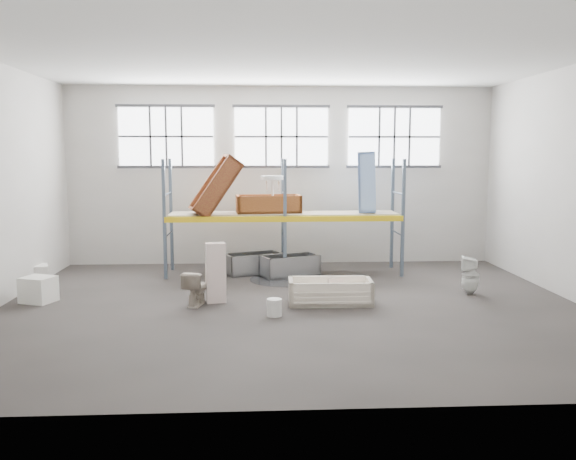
{
  "coord_description": "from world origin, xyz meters",
  "views": [
    {
      "loc": [
        -0.73,
        -11.97,
        3.13
      ],
      "look_at": [
        0.0,
        1.5,
        1.4
      ],
      "focal_mm": 37.25,
      "sensor_mm": 36.0,
      "label": 1
    }
  ],
  "objects": [
    {
      "name": "wall_back",
      "position": [
        0.0,
        5.05,
        2.5
      ],
      "size": [
        12.0,
        0.1,
        5.0
      ],
      "primitive_type": "cube",
      "color": "#B7B2AA",
      "rests_on": "ground"
    },
    {
      "name": "bucket",
      "position": [
        -0.39,
        -0.7,
        0.17
      ],
      "size": [
        0.38,
        0.38,
        0.34
      ],
      "primitive_type": "cylinder",
      "rotation": [
        0.0,
        0.0,
        0.36
      ],
      "color": "silver",
      "rests_on": "floor"
    },
    {
      "name": "rack_upright_mb",
      "position": [
        0.0,
        4.1,
        1.5
      ],
      "size": [
        0.08,
        0.08,
        3.0
      ],
      "primitive_type": "cube",
      "color": "slate",
      "rests_on": "floor"
    },
    {
      "name": "window_right",
      "position": [
        3.2,
        4.94,
        3.6
      ],
      "size": [
        2.6,
        0.04,
        1.6
      ],
      "primitive_type": "cube",
      "color": "white",
      "rests_on": "wall_back"
    },
    {
      "name": "rack_upright_lb",
      "position": [
        -3.0,
        4.1,
        1.5
      ],
      "size": [
        0.08,
        0.08,
        3.0
      ],
      "primitive_type": "cube",
      "color": "slate",
      "rests_on": "floor"
    },
    {
      "name": "rust_tub_tilted",
      "position": [
        -1.74,
        3.34,
        2.29
      ],
      "size": [
        1.5,
        1.08,
        1.65
      ],
      "primitive_type": null,
      "rotation": [
        0.0,
        -0.96,
        0.23
      ],
      "color": "brown",
      "rests_on": "shelf_deck"
    },
    {
      "name": "steel_tub_left",
      "position": [
        -0.8,
        3.5,
        0.27
      ],
      "size": [
        1.61,
        1.18,
        0.54
      ],
      "primitive_type": null,
      "rotation": [
        0.0,
        0.0,
        0.38
      ],
      "color": "#95999C",
      "rests_on": "floor"
    },
    {
      "name": "rack_beam_front",
      "position": [
        0.0,
        2.9,
        1.5
      ],
      "size": [
        6.0,
        0.1,
        0.14
      ],
      "primitive_type": "cube",
      "color": "yellow",
      "rests_on": "floor"
    },
    {
      "name": "rack_upright_ra",
      "position": [
        3.0,
        2.9,
        1.5
      ],
      "size": [
        0.08,
        0.08,
        3.0
      ],
      "primitive_type": "cube",
      "color": "slate",
      "rests_on": "floor"
    },
    {
      "name": "toilet_white",
      "position": [
        4.05,
        0.89,
        0.43
      ],
      "size": [
        0.49,
        0.48,
        0.86
      ],
      "primitive_type": "imported",
      "rotation": [
        0.0,
        0.0,
        -1.85
      ],
      "color": "white",
      "rests_on": "floor"
    },
    {
      "name": "carton_near",
      "position": [
        -5.35,
        0.68,
        0.27
      ],
      "size": [
        0.78,
        0.73,
        0.54
      ],
      "primitive_type": "cube",
      "rotation": [
        0.0,
        0.0,
        -0.37
      ],
      "color": "white",
      "rests_on": "floor"
    },
    {
      "name": "rack_upright_ma",
      "position": [
        0.0,
        2.9,
        1.5
      ],
      "size": [
        0.08,
        0.08,
        3.0
      ],
      "primitive_type": "cube",
      "color": "slate",
      "rests_on": "floor"
    },
    {
      "name": "rack_upright_la",
      "position": [
        -3.0,
        2.9,
        1.5
      ],
      "size": [
        0.08,
        0.08,
        3.0
      ],
      "primitive_type": "cube",
      "color": "slate",
      "rests_on": "floor"
    },
    {
      "name": "wet_patch",
      "position": [
        0.0,
        2.7,
        0.0
      ],
      "size": [
        1.8,
        1.8,
        0.0
      ],
      "primitive_type": "cylinder",
      "color": "black",
      "rests_on": "floor"
    },
    {
      "name": "bathtub_beige",
      "position": [
        0.82,
        0.23,
        0.26
      ],
      "size": [
        1.76,
        0.87,
        0.51
      ],
      "primitive_type": null,
      "rotation": [
        0.0,
        0.0,
        -0.03
      ],
      "color": "white",
      "rests_on": "floor"
    },
    {
      "name": "ceiling",
      "position": [
        0.0,
        0.0,
        5.05
      ],
      "size": [
        12.0,
        10.0,
        0.1
      ],
      "primitive_type": "cube",
      "color": "silver",
      "rests_on": "ground"
    },
    {
      "name": "rack_beam_back",
      "position": [
        0.0,
        4.1,
        1.5
      ],
      "size": [
        6.0,
        0.1,
        0.14
      ],
      "primitive_type": "cube",
      "color": "yellow",
      "rests_on": "floor"
    },
    {
      "name": "carton_far",
      "position": [
        -6.05,
        2.5,
        0.23
      ],
      "size": [
        0.71,
        0.71,
        0.46
      ],
      "primitive_type": "cube",
      "rotation": [
        0.0,
        0.0,
        0.37
      ],
      "color": "white",
      "rests_on": "floor"
    },
    {
      "name": "shelf_deck",
      "position": [
        0.0,
        3.5,
        1.58
      ],
      "size": [
        5.9,
        1.1,
        0.03
      ],
      "primitive_type": "cube",
      "color": "gray",
      "rests_on": "floor"
    },
    {
      "name": "cistern_tall",
      "position": [
        -1.59,
        0.46,
        0.63
      ],
      "size": [
        0.45,
        0.34,
        1.27
      ],
      "primitive_type": "cube",
      "rotation": [
        0.0,
        0.0,
        0.19
      ],
      "color": "silver",
      "rests_on": "floor"
    },
    {
      "name": "sink_on_shelf",
      "position": [
        -0.29,
        3.38,
        2.09
      ],
      "size": [
        0.61,
        0.49,
        0.52
      ],
      "primitive_type": "imported",
      "rotation": [
        0.0,
        0.0,
        -0.06
      ],
      "color": "white",
      "rests_on": "rust_tub_flat"
    },
    {
      "name": "floor",
      "position": [
        0.0,
        0.0,
        -0.05
      ],
      "size": [
        12.0,
        10.0,
        0.1
      ],
      "primitive_type": "cube",
      "color": "#433D3A",
      "rests_on": "ground"
    },
    {
      "name": "window_mid",
      "position": [
        0.0,
        4.94,
        3.6
      ],
      "size": [
        2.6,
        0.04,
        1.6
      ],
      "primitive_type": "cube",
      "color": "white",
      "rests_on": "wall_back"
    },
    {
      "name": "steel_tub_right",
      "position": [
        0.14,
        3.15,
        0.27
      ],
      "size": [
        1.6,
        1.18,
        0.53
      ],
      "primitive_type": null,
      "rotation": [
        0.0,
        0.0,
        0.4
      ],
      "color": "#A2A4A8",
      "rests_on": "floor"
    },
    {
      "name": "blue_tub_upright",
      "position": [
        2.18,
        3.54,
        2.4
      ],
      "size": [
        0.63,
        0.82,
        1.57
      ],
      "primitive_type": null,
      "rotation": [
        0.0,
        1.54,
        -0.2
      ],
      "color": "#8FB4F3",
      "rests_on": "shelf_deck"
    },
    {
      "name": "rust_tub_flat",
      "position": [
        -0.4,
        3.6,
        1.82
      ],
      "size": [
        1.73,
        0.94,
        0.47
      ],
      "primitive_type": null,
      "rotation": [
        0.0,
        0.0,
        0.1
      ],
      "color": "#9C6028",
      "rests_on": "shelf_deck"
    },
    {
      "name": "cistern_spare",
      "position": [
        1.01,
        0.61,
        0.28
      ],
      "size": [
        0.46,
        0.31,
        0.4
      ],
      "primitive_type": "cube",
      "rotation": [
        0.0,
        0.0,
        0.29
      ],
      "color": "silver",
      "rests_on": "bathtub_beige"
    },
    {
      "name": "wall_front",
      "position": [
        0.0,
        -5.05,
        2.5
      ],
      "size": [
        12.0,
        0.1,
        5.0
      ],
      "primitive_type": "cube",
      "color": "#A5A098",
      "rests_on": "ground"
    },
    {
      "name": "sink_in_tub",
      "position": [
        0.3,
        0.71,
        0.16
      ],
      "size": [
        0.52,
        0.52,
        0.15
      ],
      "primitive_type": "imported",
      "rotation": [
        0.0,
        0.0,
        0.18
      ],
      "color": "beige",
      "rests_on": "bathtub_beige"
    },
    {
      "name": "window_left",
      "position": [
        -3.2,
        4.94,
        3.6
      ],
      "size": [
        2.6,
        0.04,
        1.6
      ],
      "primitive_type": "cube",
      "color": "white",
      "rests_on": "wall_back"
    },
    {
      "name": "toilet_beige",
      "position": [
        -1.98,
        0.24,
        0.36
      ],
      "size": [
        0.57,
        0.79,
        0.73
      ],
      "primitive_type": "imported",
      "rotation": [
        0.0,
        0.0,
        2.89
      ],
      "color": "beige",
      "rests_on": "floor"
    },
    {
      "name": "rack_upright_rb",
      "position": [
        3.0,
        4.1,
        1.5
      ],
      "size": [
        0.08,
        0.08,
        3.0
      ],
      "primitive_type": "cube",
      "color": "slate",
      "rests_on": "floor"
    }
  ]
}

